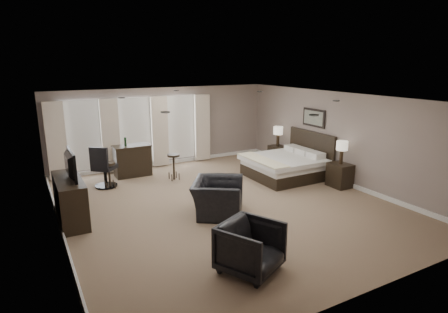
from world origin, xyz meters
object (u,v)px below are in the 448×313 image
nightstand_far (277,154)px  bar_stool_left (109,175)px  lamp_near (342,153)px  dresser (70,200)px  nightstand_near (340,175)px  armchair_near (218,192)px  lamp_far (278,136)px  bar_counter (132,160)px  bar_stool_right (174,167)px  desk_chair (105,166)px  bed (283,156)px  tv (67,176)px  armchair_far (250,245)px

nightstand_far → bar_stool_left: size_ratio=0.82×
lamp_near → bar_stool_left: bearing=152.3°
lamp_near → dresser: lamp_near is taller
nightstand_near → armchair_near: 3.92m
nightstand_far → lamp_far: lamp_far is taller
nightstand_near → bar_counter: (-4.80, 3.84, 0.15)m
lamp_near → bar_stool_right: size_ratio=0.83×
armchair_near → desk_chair: 3.71m
dresser → desk_chair: desk_chair is taller
bed → dresser: 6.04m
bar_stool_right → tv: bearing=-151.0°
nightstand_far → lamp_far: size_ratio=0.91×
dresser → desk_chair: size_ratio=1.40×
armchair_near → desk_chair: (-1.85, 3.22, 0.06)m
bed → bar_stool_right: bed is taller
nightstand_near → lamp_far: bearing=90.0°
armchair_far → bar_counter: bar_counter is taller
nightstand_near → bar_stool_left: size_ratio=0.90×
nightstand_near → bar_counter: 6.15m
lamp_near → lamp_far: lamp_near is taller
armchair_far → dresser: bearing=96.4°
bed → lamp_far: 1.72m
tv → bar_counter: bearing=-38.3°
bed → tv: size_ratio=1.95×
nightstand_near → bar_stool_left: bearing=152.3°
bed → bar_counter: size_ratio=1.88×
lamp_near → bar_counter: bearing=141.3°
armchair_near → bar_stool_right: 2.94m
armchair_far → bar_stool_right: bearing=55.7°
dresser → armchair_far: dresser is taller
lamp_near → desk_chair: (-5.76, 3.15, -0.39)m
armchair_near → bar_stool_left: (-1.77, 3.05, -0.17)m
bar_stool_right → bar_stool_left: bearing=176.3°
nightstand_far → bar_stool_right: bearing=-179.5°
bed → lamp_far: bearing=58.5°
armchair_far → bar_stool_right: armchair_far is taller
dresser → tv: 0.56m
lamp_near → tv: lamp_near is taller
nightstand_near → armchair_near: size_ratio=0.54×
nightstand_near → nightstand_far: 2.90m
nightstand_far → lamp_near: bearing=-90.0°
bed → bar_stool_left: (-4.79, 1.54, -0.29)m
nightstand_near → desk_chair: bearing=151.3°
bar_counter → nightstand_near: bearing=-38.7°
armchair_near → lamp_far: bearing=-18.1°
bed → bar_stool_left: size_ratio=2.82×
desk_chair → dresser: bearing=101.8°
bar_counter → bar_stool_left: 1.23m
bed → armchair_near: bearing=-153.4°
nightstand_near → tv: (-6.92, 1.16, 0.71)m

